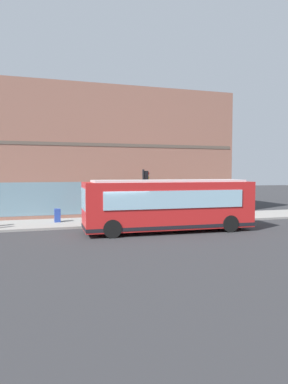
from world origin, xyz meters
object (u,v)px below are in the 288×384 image
at_px(pedestrian_near_hydrant, 139,205).
at_px(newspaper_vending_box, 57,215).
at_px(traffic_light_near_corner, 145,185).
at_px(fire_hydrant, 181,215).
at_px(city_bus_nearside, 169,205).

height_order(pedestrian_near_hydrant, newspaper_vending_box, pedestrian_near_hydrant).
height_order(traffic_light_near_corner, fire_hydrant, traffic_light_near_corner).
xyz_separation_m(city_bus_nearside, newspaper_vending_box, (4.91, 6.13, -0.95)).
bearing_deg(pedestrian_near_hydrant, newspaper_vending_box, 98.98).
relative_size(city_bus_nearside, traffic_light_near_corner, 2.84).
distance_m(traffic_light_near_corner, fire_hydrant, 3.48).
xyz_separation_m(pedestrian_near_hydrant, newspaper_vending_box, (-0.95, 6.01, -0.44)).
xyz_separation_m(city_bus_nearside, fire_hydrant, (3.42, -2.25, -1.04)).
distance_m(fire_hydrant, pedestrian_near_hydrant, 3.45).
bearing_deg(newspaper_vending_box, pedestrian_near_hydrant, -81.02).
relative_size(pedestrian_near_hydrant, newspaper_vending_box, 1.74).
bearing_deg(city_bus_nearside, traffic_light_near_corner, 8.96).
bearing_deg(pedestrian_near_hydrant, fire_hydrant, -135.74).
relative_size(traffic_light_near_corner, newspaper_vending_box, 3.96).
relative_size(fire_hydrant, newspaper_vending_box, 0.82).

